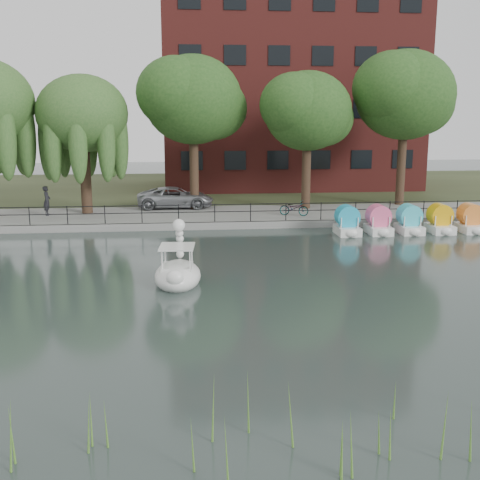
{
  "coord_description": "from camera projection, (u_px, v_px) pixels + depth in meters",
  "views": [
    {
      "loc": [
        -1.82,
        -19.61,
        6.35
      ],
      "look_at": [
        0.5,
        4.0,
        1.3
      ],
      "focal_mm": 45.0,
      "sensor_mm": 36.0,
      "label": 1
    }
  ],
  "objects": [
    {
      "name": "land_strip",
      "position": [
        203.0,
        188.0,
        49.75
      ],
      "size": [
        60.0,
        22.0,
        0.36
      ],
      "primitive_type": "cube",
      "color": "#47512D",
      "rests_on": "ground_plane"
    },
    {
      "name": "broadleaf_right",
      "position": [
        308.0,
        112.0,
        36.87
      ],
      "size": [
        5.4,
        5.4,
        8.32
      ],
      "color": "#473323",
      "rests_on": "promenade"
    },
    {
      "name": "minivan",
      "position": [
        175.0,
        196.0,
        38.04
      ],
      "size": [
        2.56,
        5.51,
        1.53
      ],
      "primitive_type": "imported",
      "rotation": [
        0.0,
        0.0,
        1.58
      ],
      "color": "gray",
      "rests_on": "promenade"
    },
    {
      "name": "apartment_building",
      "position": [
        289.0,
        74.0,
        48.48
      ],
      "size": [
        20.0,
        10.07,
        18.0
      ],
      "color": "#4C1E16",
      "rests_on": "land_strip"
    },
    {
      "name": "promenade",
      "position": [
        212.0,
        217.0,
        36.12
      ],
      "size": [
        40.0,
        6.0,
        0.4
      ],
      "primitive_type": "cube",
      "color": "gray",
      "rests_on": "ground_plane"
    },
    {
      "name": "broadleaf_center",
      "position": [
        193.0,
        100.0,
        36.54
      ],
      "size": [
        6.0,
        6.0,
        9.25
      ],
      "color": "#473323",
      "rests_on": "promenade"
    },
    {
      "name": "railing",
      "position": [
        215.0,
        208.0,
        33.25
      ],
      "size": [
        32.0,
        0.05,
        1.0
      ],
      "color": "black",
      "rests_on": "promenade"
    },
    {
      "name": "willow_mid",
      "position": [
        82.0,
        114.0,
        35.12
      ],
      "size": [
        5.32,
        5.32,
        8.15
      ],
      "color": "#473323",
      "rests_on": "promenade"
    },
    {
      "name": "pedestrian",
      "position": [
        47.0,
        199.0,
        35.28
      ],
      "size": [
        0.49,
        0.72,
        1.98
      ],
      "primitive_type": "imported",
      "rotation": [
        0.0,
        0.0,
        1.56
      ],
      "color": "black",
      "rests_on": "promenade"
    },
    {
      "name": "swan_boat",
      "position": [
        178.0,
        270.0,
        22.65
      ],
      "size": [
        1.95,
        2.9,
        2.33
      ],
      "rotation": [
        0.0,
        0.0,
        -0.08
      ],
      "color": "white",
      "rests_on": "ground_plane"
    },
    {
      "name": "pedal_boat_row",
      "position": [
        440.0,
        221.0,
        32.32
      ],
      "size": [
        11.35,
        1.7,
        1.4
      ],
      "color": "white",
      "rests_on": "ground_plane"
    },
    {
      "name": "reed_bank",
      "position": [
        388.0,
        422.0,
        11.41
      ],
      "size": [
        24.0,
        2.4,
        1.2
      ],
      "color": "#669938",
      "rests_on": "ground_plane"
    },
    {
      "name": "ground_plane",
      "position": [
        237.0,
        302.0,
        20.59
      ],
      "size": [
        120.0,
        120.0,
        0.0
      ],
      "primitive_type": "plane",
      "color": "#3B4743"
    },
    {
      "name": "broadleaf_far",
      "position": [
        405.0,
        95.0,
        38.25
      ],
      "size": [
        6.3,
        6.3,
        9.71
      ],
      "color": "#473323",
      "rests_on": "promenade"
    },
    {
      "name": "bicycle",
      "position": [
        294.0,
        207.0,
        35.25
      ],
      "size": [
        1.2,
        1.82,
        1.0
      ],
      "primitive_type": "imported",
      "rotation": [
        0.0,
        0.0,
        1.19
      ],
      "color": "gray",
      "rests_on": "promenade"
    },
    {
      "name": "kerb",
      "position": [
        215.0,
        226.0,
        33.25
      ],
      "size": [
        40.0,
        0.25,
        0.4
      ],
      "primitive_type": "cube",
      "color": "gray",
      "rests_on": "ground_plane"
    }
  ]
}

